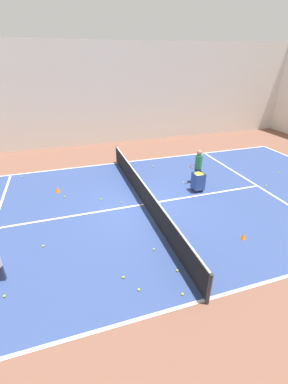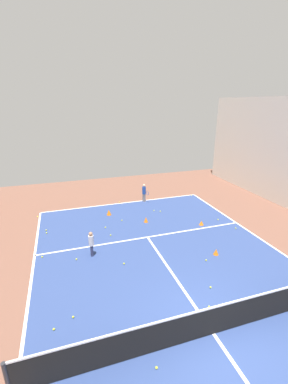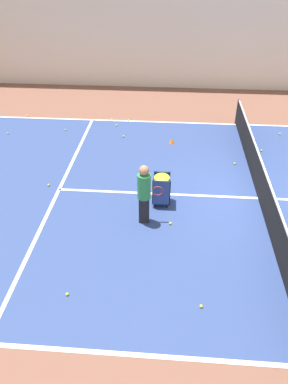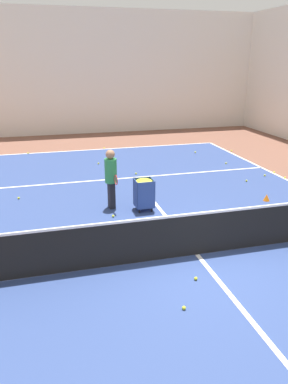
{
  "view_description": "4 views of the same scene",
  "coord_description": "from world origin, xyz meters",
  "px_view_note": "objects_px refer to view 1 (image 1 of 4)",
  "views": [
    {
      "loc": [
        9.17,
        -2.95,
        5.63
      ],
      "look_at": [
        0.0,
        0.0,
        0.61
      ],
      "focal_mm": 24.0,
      "sensor_mm": 36.0,
      "label": 1
    },
    {
      "loc": [
        3.67,
        4.75,
        6.33
      ],
      "look_at": [
        -1.36,
        -10.67,
        0.67
      ],
      "focal_mm": 24.0,
      "sensor_mm": 36.0,
      "label": 2
    },
    {
      "loc": [
        -9.17,
        2.64,
        6.33
      ],
      "look_at": [
        -1.31,
        3.26,
        0.95
      ],
      "focal_mm": 35.0,
      "sensor_mm": 36.0,
      "label": 3
    },
    {
      "loc": [
        -3.03,
        -6.75,
        4.06
      ],
      "look_at": [
        -0.46,
        2.83,
        0.55
      ],
      "focal_mm": 35.0,
      "sensor_mm": 36.0,
      "label": 4
    }
  ],
  "objects_px": {
    "ball_cart": "(198,178)",
    "coach_at_net": "(198,164)",
    "tennis_net": "(144,194)",
    "training_cone_0": "(57,189)",
    "training_cone_1": "(243,236)"
  },
  "relations": [
    {
      "from": "ball_cart",
      "to": "coach_at_net",
      "type": "bearing_deg",
      "value": 153.56
    },
    {
      "from": "tennis_net",
      "to": "coach_at_net",
      "type": "xyz_separation_m",
      "value": [
        -1.31,
        3.25,
        0.46
      ]
    },
    {
      "from": "coach_at_net",
      "to": "training_cone_0",
      "type": "distance_m",
      "value": 6.93
    },
    {
      "from": "training_cone_0",
      "to": "training_cone_1",
      "type": "relative_size",
      "value": 1.3
    },
    {
      "from": "tennis_net",
      "to": "training_cone_1",
      "type": "height_order",
      "value": "tennis_net"
    },
    {
      "from": "ball_cart",
      "to": "training_cone_1",
      "type": "distance_m",
      "value": 3.85
    },
    {
      "from": "coach_at_net",
      "to": "ball_cart",
      "type": "xyz_separation_m",
      "value": [
        0.85,
        -0.42,
        -0.34
      ]
    },
    {
      "from": "ball_cart",
      "to": "training_cone_0",
      "type": "distance_m",
      "value": 6.67
    },
    {
      "from": "training_cone_0",
      "to": "ball_cart",
      "type": "bearing_deg",
      "value": 73.34
    },
    {
      "from": "tennis_net",
      "to": "coach_at_net",
      "type": "relative_size",
      "value": 6.26
    },
    {
      "from": "ball_cart",
      "to": "training_cone_1",
      "type": "xyz_separation_m",
      "value": [
        3.8,
        -0.24,
        -0.54
      ]
    },
    {
      "from": "coach_at_net",
      "to": "tennis_net",
      "type": "bearing_deg",
      "value": 17.39
    },
    {
      "from": "training_cone_1",
      "to": "training_cone_0",
      "type": "bearing_deg",
      "value": -132.97
    },
    {
      "from": "tennis_net",
      "to": "training_cone_0",
      "type": "relative_size",
      "value": 39.61
    },
    {
      "from": "coach_at_net",
      "to": "training_cone_0",
      "type": "bearing_deg",
      "value": -13.42
    }
  ]
}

